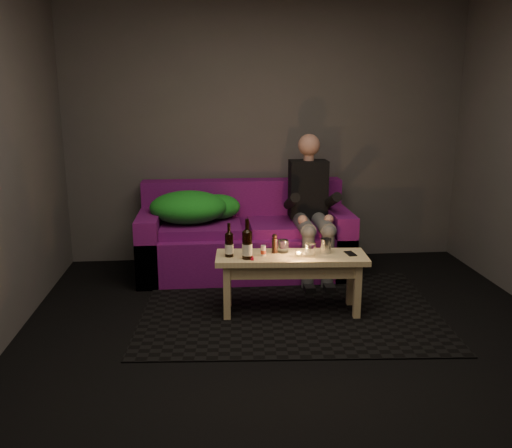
% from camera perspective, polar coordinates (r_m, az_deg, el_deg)
% --- Properties ---
extents(floor, '(4.50, 4.50, 0.00)m').
position_cam_1_polar(floor, '(3.70, 4.84, -13.82)').
color(floor, black).
rests_on(floor, ground).
extents(room, '(4.50, 4.50, 4.50)m').
position_cam_1_polar(room, '(3.74, 4.11, 12.71)').
color(room, silver).
rests_on(room, ground).
extents(rug, '(2.44, 1.84, 0.01)m').
position_cam_1_polar(rug, '(4.42, 3.54, -8.94)').
color(rug, black).
rests_on(rug, floor).
extents(sofa, '(1.98, 0.89, 0.85)m').
position_cam_1_polar(sofa, '(5.25, -1.23, -1.70)').
color(sofa, '#640E6B').
rests_on(sofa, floor).
extents(green_blanket, '(0.87, 0.59, 0.30)m').
position_cam_1_polar(green_blanket, '(5.15, -6.63, 1.73)').
color(green_blanket, '#1B9824').
rests_on(green_blanket, sofa).
extents(person, '(0.36, 0.82, 1.32)m').
position_cam_1_polar(person, '(5.08, 5.80, 2.09)').
color(person, black).
rests_on(person, sofa).
extents(coffee_table, '(1.19, 0.45, 0.48)m').
position_cam_1_polar(coffee_table, '(4.24, 3.72, -4.37)').
color(coffee_table, '#E2B484').
rests_on(coffee_table, rug).
extents(beer_bottle_a, '(0.07, 0.07, 0.26)m').
position_cam_1_polar(beer_bottle_a, '(4.14, -2.85, -2.15)').
color(beer_bottle_a, black).
rests_on(beer_bottle_a, coffee_table).
extents(beer_bottle_b, '(0.08, 0.08, 0.31)m').
position_cam_1_polar(beer_bottle_b, '(4.08, -0.94, -2.14)').
color(beer_bottle_b, black).
rests_on(beer_bottle_b, coffee_table).
extents(salt_shaker, '(0.04, 0.04, 0.08)m').
position_cam_1_polar(salt_shaker, '(4.17, 0.77, -2.81)').
color(salt_shaker, silver).
rests_on(salt_shaker, coffee_table).
extents(pepper_mill, '(0.05, 0.05, 0.12)m').
position_cam_1_polar(pepper_mill, '(4.24, 1.97, -2.31)').
color(pepper_mill, black).
rests_on(pepper_mill, coffee_table).
extents(tumbler_back, '(0.09, 0.09, 0.10)m').
position_cam_1_polar(tumbler_back, '(4.26, 2.87, -2.34)').
color(tumbler_back, white).
rests_on(tumbler_back, coffee_table).
extents(tealight, '(0.06, 0.06, 0.04)m').
position_cam_1_polar(tealight, '(4.15, 4.51, -3.21)').
color(tealight, white).
rests_on(tealight, coffee_table).
extents(tumbler_front, '(0.09, 0.09, 0.10)m').
position_cam_1_polar(tumbler_front, '(4.17, 5.73, -2.75)').
color(tumbler_front, white).
rests_on(tumbler_front, coffee_table).
extents(steel_cup, '(0.11, 0.11, 0.12)m').
position_cam_1_polar(steel_cup, '(4.27, 7.36, -2.30)').
color(steel_cup, '#B1B2B8').
rests_on(steel_cup, coffee_table).
extents(smartphone, '(0.08, 0.13, 0.01)m').
position_cam_1_polar(smartphone, '(4.29, 9.90, -3.08)').
color(smartphone, black).
rests_on(smartphone, coffee_table).
extents(red_lighter, '(0.02, 0.08, 0.01)m').
position_cam_1_polar(red_lighter, '(4.10, -0.44, -3.62)').
color(red_lighter, red).
rests_on(red_lighter, coffee_table).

